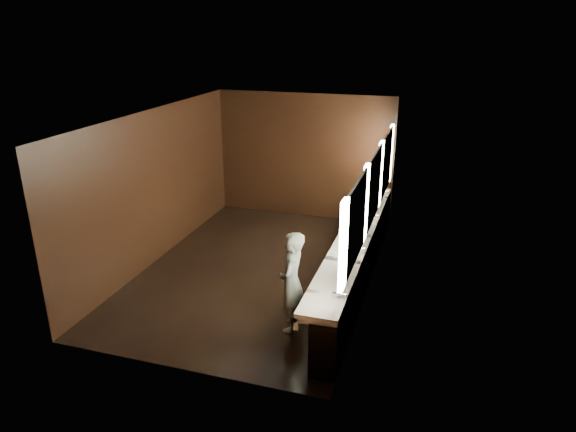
% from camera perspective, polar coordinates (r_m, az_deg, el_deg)
% --- Properties ---
extents(floor, '(6.00, 6.00, 0.00)m').
position_cam_1_polar(floor, '(9.42, -3.20, -5.95)').
color(floor, black).
rests_on(floor, ground).
extents(ceiling, '(4.00, 6.00, 0.02)m').
position_cam_1_polar(ceiling, '(8.54, -3.57, 11.10)').
color(ceiling, '#2D2D2B').
rests_on(ceiling, wall_back).
extents(wall_back, '(4.00, 0.02, 2.80)m').
position_cam_1_polar(wall_back, '(11.62, 1.81, 6.65)').
color(wall_back, black).
rests_on(wall_back, floor).
extents(wall_front, '(4.00, 0.02, 2.80)m').
position_cam_1_polar(wall_front, '(6.37, -12.85, -6.12)').
color(wall_front, black).
rests_on(wall_front, floor).
extents(wall_left, '(0.02, 6.00, 2.80)m').
position_cam_1_polar(wall_left, '(9.73, -14.50, 3.19)').
color(wall_left, black).
rests_on(wall_left, floor).
extents(wall_right, '(0.02, 6.00, 2.80)m').
position_cam_1_polar(wall_right, '(8.42, 9.49, 0.85)').
color(wall_right, black).
rests_on(wall_right, floor).
extents(sink_counter, '(0.55, 5.40, 1.01)m').
position_cam_1_polar(sink_counter, '(8.79, 7.81, -4.57)').
color(sink_counter, black).
rests_on(sink_counter, floor).
extents(mirror_band, '(0.06, 5.03, 1.15)m').
position_cam_1_polar(mirror_band, '(8.31, 9.50, 3.13)').
color(mirror_band, white).
rests_on(mirror_band, wall_right).
extents(person, '(0.40, 0.58, 1.51)m').
position_cam_1_polar(person, '(7.36, 0.41, -7.35)').
color(person, '#81B3C0').
rests_on(person, floor).
extents(trash_bin, '(0.40, 0.40, 0.60)m').
position_cam_1_polar(trash_bin, '(7.51, 3.92, -10.79)').
color(trash_bin, black).
rests_on(trash_bin, floor).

